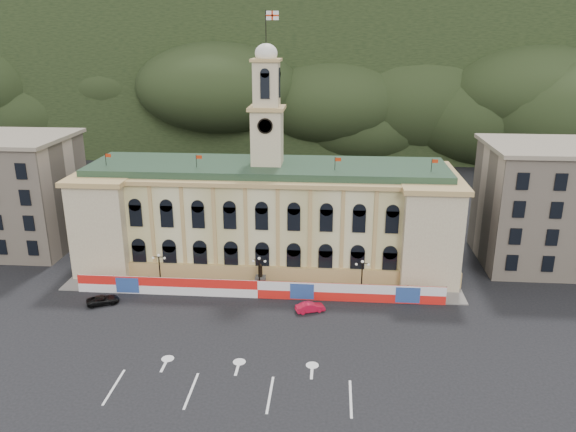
# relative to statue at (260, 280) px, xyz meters

# --- Properties ---
(ground) EXTENTS (260.00, 260.00, 0.00)m
(ground) POSITION_rel_statue_xyz_m (0.00, -18.00, -1.19)
(ground) COLOR black
(ground) RESTS_ON ground
(lane_markings) EXTENTS (26.00, 10.00, 0.02)m
(lane_markings) POSITION_rel_statue_xyz_m (0.00, -23.00, -1.18)
(lane_markings) COLOR white
(lane_markings) RESTS_ON ground
(hill_ridge) EXTENTS (230.00, 80.00, 64.00)m
(hill_ridge) POSITION_rel_statue_xyz_m (0.03, 103.99, 18.30)
(hill_ridge) COLOR black
(hill_ridge) RESTS_ON ground
(city_hall) EXTENTS (56.20, 17.60, 37.10)m
(city_hall) POSITION_rel_statue_xyz_m (0.00, 9.63, 6.66)
(city_hall) COLOR beige
(city_hall) RESTS_ON ground
(side_building_left) EXTENTS (21.00, 17.00, 18.60)m
(side_building_left) POSITION_rel_statue_xyz_m (-43.00, 12.93, 8.14)
(side_building_left) COLOR #C1AD95
(side_building_left) RESTS_ON ground
(side_building_right) EXTENTS (21.00, 17.00, 18.60)m
(side_building_right) POSITION_rel_statue_xyz_m (43.00, 12.93, 8.14)
(side_building_right) COLOR #C1AD95
(side_building_right) RESTS_ON ground
(hoarding_fence) EXTENTS (50.00, 0.44, 2.50)m
(hoarding_fence) POSITION_rel_statue_xyz_m (0.06, -2.93, 0.06)
(hoarding_fence) COLOR red
(hoarding_fence) RESTS_ON ground
(pavement) EXTENTS (56.00, 5.50, 0.16)m
(pavement) POSITION_rel_statue_xyz_m (0.00, -0.25, -1.11)
(pavement) COLOR slate
(pavement) RESTS_ON ground
(statue) EXTENTS (1.40, 1.40, 3.72)m
(statue) POSITION_rel_statue_xyz_m (0.00, 0.00, 0.00)
(statue) COLOR #595651
(statue) RESTS_ON ground
(lamp_left) EXTENTS (1.96, 0.44, 5.15)m
(lamp_left) POSITION_rel_statue_xyz_m (-14.00, -1.00, 1.89)
(lamp_left) COLOR black
(lamp_left) RESTS_ON ground
(lamp_center) EXTENTS (1.96, 0.44, 5.15)m
(lamp_center) POSITION_rel_statue_xyz_m (0.00, -1.00, 1.89)
(lamp_center) COLOR black
(lamp_center) RESTS_ON ground
(lamp_right) EXTENTS (1.96, 0.44, 5.15)m
(lamp_right) POSITION_rel_statue_xyz_m (14.00, -1.00, 1.89)
(lamp_right) COLOR black
(lamp_right) RESTS_ON ground
(red_sedan) EXTENTS (3.78, 4.64, 1.25)m
(red_sedan) POSITION_rel_statue_xyz_m (7.24, -6.34, -0.56)
(red_sedan) COLOR red
(red_sedan) RESTS_ON ground
(black_suv) EXTENTS (5.11, 5.64, 1.16)m
(black_suv) POSITION_rel_statue_xyz_m (-20.19, -6.41, -0.61)
(black_suv) COLOR black
(black_suv) RESTS_ON ground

